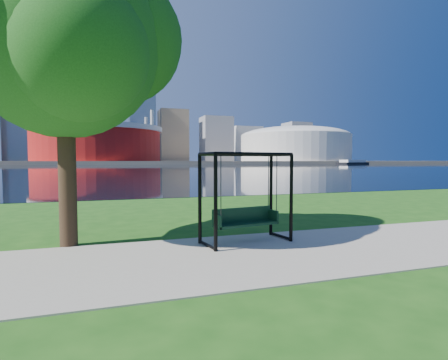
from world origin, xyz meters
name	(u,v)px	position (x,y,z in m)	size (l,w,h in m)	color
ground	(232,251)	(0.00, 0.00, 0.00)	(900.00, 900.00, 0.00)	#1E5114
path	(239,256)	(0.00, -0.50, 0.01)	(120.00, 4.00, 0.03)	#9E937F
river	(119,168)	(0.00, 102.00, 0.01)	(900.00, 180.00, 0.02)	black
far_bank	(113,162)	(0.00, 306.00, 1.00)	(900.00, 228.00, 2.00)	#937F60
stadium	(98,142)	(-10.00, 235.00, 14.23)	(83.00, 83.00, 32.00)	maroon
arena	(295,143)	(135.00, 235.00, 15.87)	(84.00, 84.00, 26.56)	beige
skyline	(107,123)	(-4.27, 319.39, 35.89)	(392.00, 66.00, 96.50)	gray
swing	(246,200)	(0.60, 0.63, 1.13)	(2.41, 1.36, 2.33)	black
park_tree	(62,37)	(-3.75, 1.73, 5.11)	(5.92, 5.35, 7.35)	black
barge	(353,162)	(144.71, 178.41, 1.28)	(28.80, 17.79, 2.81)	black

